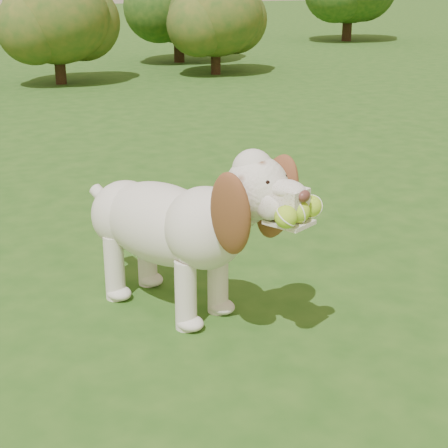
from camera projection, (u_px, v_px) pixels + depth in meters
name	position (u px, v px, depth m)	size (l,w,h in m)	color
ground	(77.00, 363.00, 2.78)	(80.00, 80.00, 0.00)	#214A15
dog	(180.00, 221.00, 3.07)	(0.75, 1.25, 0.84)	silver
shrub_d	(216.00, 16.00, 10.84)	(1.50, 1.50, 1.56)	#382314
shrub_c	(56.00, 18.00, 9.81)	(1.54, 1.54, 1.59)	#382314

